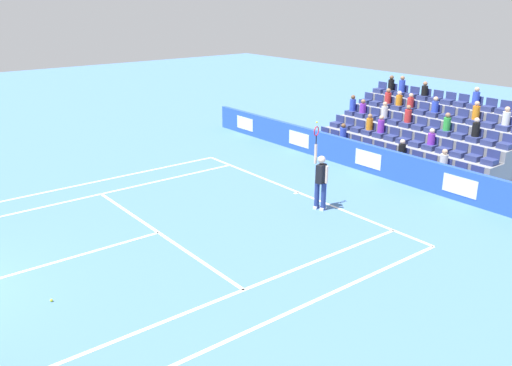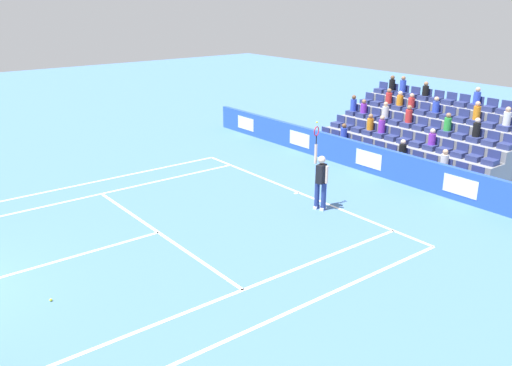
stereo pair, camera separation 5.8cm
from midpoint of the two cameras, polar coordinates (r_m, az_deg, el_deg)
line_baseline at (r=18.91m, az=4.62°, el=-1.00°), size 10.97×0.10×0.01m
line_service at (r=15.97m, az=-10.16°, el=-5.16°), size 8.23×0.10×0.01m
line_centre_service at (r=14.94m, az=-21.12°, el=-8.00°), size 0.10×6.40×0.01m
line_singles_sideline_left at (r=19.32m, az=-17.15°, el=-1.38°), size 0.10×11.89×0.01m
line_singles_sideline_right at (r=12.61m, az=-2.94°, el=-11.85°), size 0.10×11.89×0.01m
line_doubles_sideline_left at (r=20.55m, az=-18.55°, el=-0.31°), size 0.10×11.89×0.01m
line_doubles_sideline_right at (r=11.69m, az=1.06°, el=-14.59°), size 0.10×11.89×0.01m
line_centre_mark at (r=18.85m, az=4.39°, el=-1.06°), size 0.10×0.20×0.01m
sponsor_barrier at (r=21.32m, az=12.06°, el=2.51°), size 19.69×0.22×1.09m
tennis_player at (r=17.20m, az=6.95°, el=0.33°), size 0.54×0.42×2.85m
stadium_stand at (r=24.02m, az=17.65°, el=4.58°), size 8.06×4.75×3.03m
loose_tennis_ball at (r=13.22m, az=-20.73°, el=-11.47°), size 0.07×0.07×0.07m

